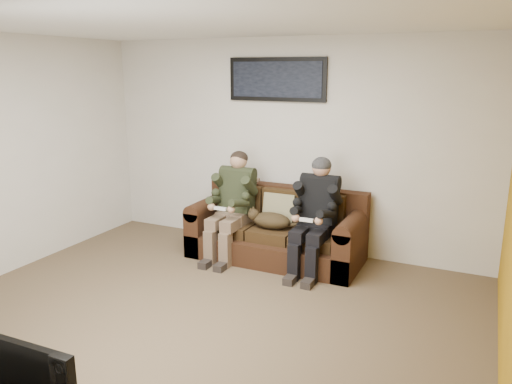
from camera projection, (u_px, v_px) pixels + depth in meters
The scene contains 11 objects.
floor at pixel (194, 322), 4.50m from camera, with size 5.00×5.00×0.00m, color brown.
ceiling at pixel (184, 19), 3.88m from camera, with size 5.00×5.00×0.00m, color silver.
wall_back at pixel (288, 146), 6.17m from camera, with size 5.00×5.00×0.00m, color beige.
sofa at pixel (278, 232), 6.00m from camera, with size 2.03×0.88×0.83m.
throw_pillow at pixel (279, 209), 5.97m from camera, with size 0.39×0.11×0.37m, color #877F59.
throw_blanket at pixel (242, 181), 6.36m from camera, with size 0.42×0.20×0.07m, color tan.
person_left at pixel (233, 199), 5.98m from camera, with size 0.51×0.87×1.26m.
person_right at pixel (316, 209), 5.55m from camera, with size 0.51×0.86×1.27m.
cat at pixel (270, 220), 5.83m from camera, with size 0.66×0.26×0.24m.
framed_poster at pixel (277, 79), 6.00m from camera, with size 1.25×0.05×0.52m.
television at pixel (16, 376), 2.55m from camera, with size 0.99×0.13×0.57m, color black.
Camera 1 is at (2.25, -3.46, 2.23)m, focal length 35.00 mm.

